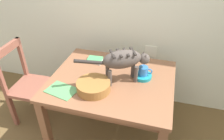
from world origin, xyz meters
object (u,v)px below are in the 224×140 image
(dining_table, at_px, (112,86))
(wicker_basket, at_px, (93,86))
(magazine, at_px, (62,90))
(wooden_chair_near, at_px, (29,85))
(saucer_bowl, at_px, (143,76))
(cat, at_px, (124,60))
(coffee_mug, at_px, (144,71))
(book_stack, at_px, (95,60))

(dining_table, xyz_separation_m, wicker_basket, (-0.11, -0.21, 0.13))
(magazine, distance_m, wooden_chair_near, 0.70)
(wicker_basket, bearing_deg, wooden_chair_near, 167.54)
(saucer_bowl, bearing_deg, cat, -149.69)
(dining_table, distance_m, cat, 0.33)
(dining_table, xyz_separation_m, cat, (0.11, -0.00, 0.31))
(dining_table, bearing_deg, coffee_mug, 19.23)
(book_stack, height_order, wooden_chair_near, wooden_chair_near)
(coffee_mug, relative_size, magazine, 0.50)
(cat, distance_m, wicker_basket, 0.35)
(cat, bearing_deg, magazine, -89.50)
(saucer_bowl, relative_size, magazine, 0.65)
(coffee_mug, xyz_separation_m, book_stack, (-0.55, 0.16, -0.06))
(saucer_bowl, xyz_separation_m, wicker_basket, (-0.39, -0.31, 0.03))
(wicker_basket, xyz_separation_m, wooden_chair_near, (-0.85, 0.19, -0.31))
(coffee_mug, xyz_separation_m, magazine, (-0.67, -0.39, -0.07))
(cat, distance_m, coffee_mug, 0.25)
(book_stack, bearing_deg, wooden_chair_near, -157.86)
(wooden_chair_near, bearing_deg, coffee_mug, 93.76)
(magazine, bearing_deg, coffee_mug, 43.21)
(dining_table, relative_size, coffee_mug, 8.81)
(cat, bearing_deg, wooden_chair_near, -119.21)
(dining_table, relative_size, saucer_bowl, 6.75)
(dining_table, bearing_deg, saucer_bowl, 19.45)
(dining_table, height_order, book_stack, book_stack)
(wicker_basket, bearing_deg, coffee_mug, 38.20)
(dining_table, relative_size, wicker_basket, 3.88)
(cat, relative_size, magazine, 2.29)
(coffee_mug, relative_size, book_stack, 0.74)
(cat, relative_size, book_stack, 3.39)
(magazine, bearing_deg, dining_table, 50.21)
(wicker_basket, distance_m, wooden_chair_near, 0.93)
(saucer_bowl, relative_size, wooden_chair_near, 0.18)
(book_stack, bearing_deg, wicker_basket, -72.19)
(cat, bearing_deg, saucer_bowl, 90.00)
(cat, xyz_separation_m, book_stack, (-0.37, 0.27, -0.21))
(cat, bearing_deg, book_stack, -155.86)
(saucer_bowl, distance_m, magazine, 0.77)
(dining_table, distance_m, magazine, 0.49)
(cat, height_order, saucer_bowl, cat)
(saucer_bowl, bearing_deg, wicker_basket, -141.56)
(dining_table, height_order, coffee_mug, coffee_mug)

